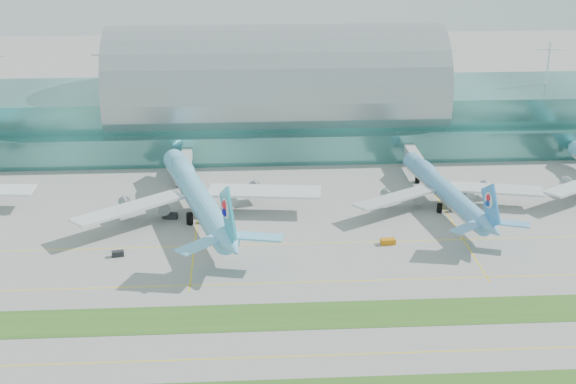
{
  "coord_description": "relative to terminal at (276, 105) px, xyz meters",
  "views": [
    {
      "loc": [
        -12.44,
        -153.89,
        91.34
      ],
      "look_at": [
        0.0,
        55.0,
        9.0
      ],
      "focal_mm": 50.0,
      "sensor_mm": 36.0,
      "label": 1
    }
  ],
  "objects": [
    {
      "name": "taxiline_c",
      "position": [
        -0.01,
        -110.79,
        -14.22
      ],
      "size": [
        420.0,
        0.35,
        0.01
      ],
      "primitive_type": "cube",
      "color": "yellow",
      "rests_on": "ground"
    },
    {
      "name": "gse_e",
      "position": [
        25.76,
        -90.47,
        -13.5
      ],
      "size": [
        4.04,
        2.38,
        1.46
      ],
      "primitive_type": "cube",
      "rotation": [
        0.0,
        0.0,
        0.11
      ],
      "color": "#C26D0B",
      "rests_on": "ground"
    },
    {
      "name": "gse_d",
      "position": [
        -33.7,
        -69.52,
        -13.41
      ],
      "size": [
        4.55,
        2.81,
        1.63
      ],
      "primitive_type": "cube",
      "rotation": [
        0.0,
        0.0,
        -0.25
      ],
      "color": "black",
      "rests_on": "ground"
    },
    {
      "name": "taxiline_b",
      "position": [
        -0.01,
        -142.79,
        -14.22
      ],
      "size": [
        420.0,
        0.35,
        0.01
      ],
      "primitive_type": "cube",
      "color": "yellow",
      "rests_on": "ground"
    },
    {
      "name": "taxiline_d",
      "position": [
        -0.01,
        -88.79,
        -14.22
      ],
      "size": [
        420.0,
        0.35,
        0.01
      ],
      "primitive_type": "cube",
      "color": "yellow",
      "rests_on": "ground"
    },
    {
      "name": "gse_c",
      "position": [
        -45.3,
        -93.65,
        -13.51
      ],
      "size": [
        3.35,
        2.11,
        1.43
      ],
      "primitive_type": "cube",
      "rotation": [
        0.0,
        0.0,
        0.2
      ],
      "color": "black",
      "rests_on": "ground"
    },
    {
      "name": "gse_f",
      "position": [
        53.23,
        -80.99,
        -13.4
      ],
      "size": [
        4.55,
        2.42,
        1.65
      ],
      "primitive_type": "cube",
      "rotation": [
        0.0,
        0.0,
        -0.12
      ],
      "color": "black",
      "rests_on": "ground"
    },
    {
      "name": "terminal",
      "position": [
        0.0,
        0.0,
        0.0
      ],
      "size": [
        340.0,
        69.1,
        36.0
      ],
      "color": "#3D7A75",
      "rests_on": "ground"
    },
    {
      "name": "airliner_c",
      "position": [
        46.61,
        -65.54,
        -8.54
      ],
      "size": [
        58.24,
        66.76,
        18.43
      ],
      "rotation": [
        0.0,
        0.0,
        0.16
      ],
      "color": "#5EA0D0",
      "rests_on": "ground"
    },
    {
      "name": "ground",
      "position": [
        -0.01,
        -128.79,
        -14.23
      ],
      "size": [
        700.0,
        700.0,
        0.0
      ],
      "primitive_type": "plane",
      "color": "gray",
      "rests_on": "ground"
    },
    {
      "name": "airliner_b",
      "position": [
        -25.93,
        -68.57,
        -7.25
      ],
      "size": [
        69.86,
        80.79,
        22.63
      ],
      "rotation": [
        0.0,
        0.0,
        0.27
      ],
      "color": "#69BEE8",
      "rests_on": "ground"
    },
    {
      "name": "grass_strip_far",
      "position": [
        -0.01,
        -126.79,
        -14.19
      ],
      "size": [
        420.0,
        12.0,
        0.08
      ],
      "primitive_type": "cube",
      "color": "#2D591E",
      "rests_on": "ground"
    }
  ]
}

